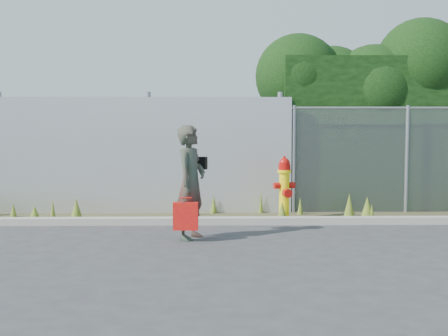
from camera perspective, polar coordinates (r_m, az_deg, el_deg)
name	(u,v)px	position (r m, az deg, el deg)	size (l,w,h in m)	color
ground	(247,246)	(8.92, 2.11, -7.16)	(80.00, 80.00, 0.00)	#343437
curb	(241,221)	(10.68, 1.57, -4.85)	(16.00, 0.22, 0.12)	gray
weed_strip	(237,212)	(11.34, 1.24, -4.01)	(16.00, 1.31, 0.51)	#413C25
corrugated_fence	(66,156)	(12.07, -14.28, 1.10)	(8.50, 0.21, 2.30)	#B8BBC0
fire_hydrant	(284,189)	(11.04, 5.53, -1.96)	(0.38, 0.34, 1.14)	yellow
woman	(191,182)	(9.34, -3.05, -1.32)	(0.62, 0.41, 1.71)	#0F5F46
red_tote_bag	(186,216)	(9.16, -3.53, -4.41)	(0.37, 0.13, 0.48)	red
black_shoulder_bag	(199,163)	(9.57, -2.35, 0.46)	(0.26, 0.11, 0.19)	black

